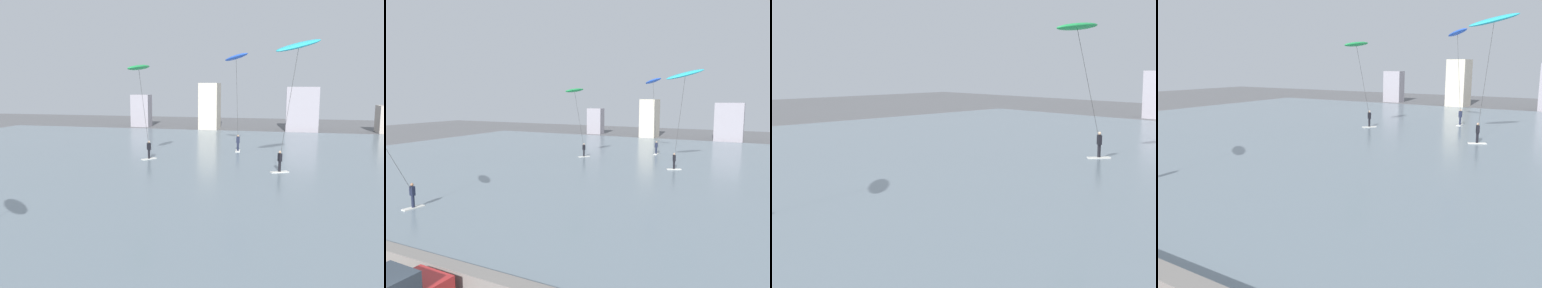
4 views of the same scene
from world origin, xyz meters
TOP-DOWN VIEW (x-y plane):
  - water_bay at (0.00, 30.39)m, footprint 84.00×52.00m
  - far_shore_buildings at (-1.85, 58.90)m, footprint 39.55×4.63m
  - kitesurfer_green at (-10.78, 29.97)m, footprint 1.68×5.36m
  - kitesurfer_cyan at (1.20, 28.66)m, footprint 3.71×3.37m
  - kitesurfer_blue at (-3.94, 36.97)m, footprint 2.83×3.99m

SIDE VIEW (x-z plane):
  - water_bay at x=0.00m, z-range 0.00..0.10m
  - far_shore_buildings at x=-1.85m, z-range -0.58..6.35m
  - kitesurfer_green at x=-10.78m, z-range 3.12..11.38m
  - kitesurfer_blue at x=-3.94m, z-range 3.45..12.96m
  - kitesurfer_cyan at x=1.20m, z-range 3.75..13.62m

